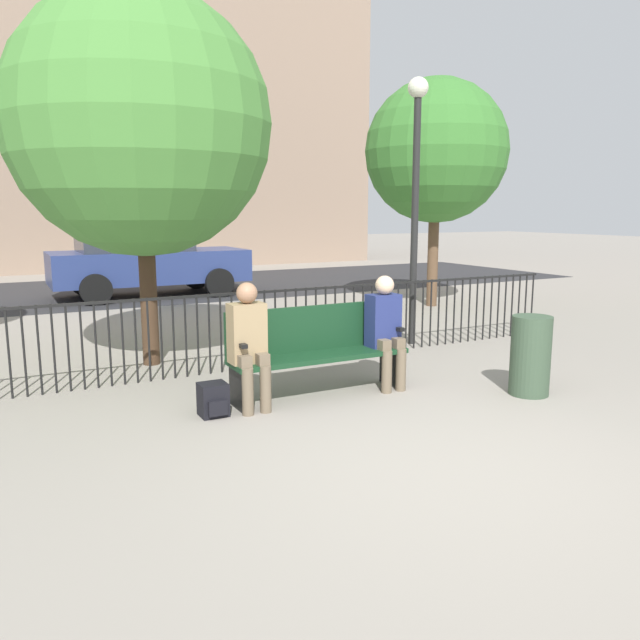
% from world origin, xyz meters
% --- Properties ---
extents(ground_plane, '(80.00, 80.00, 0.00)m').
position_xyz_m(ground_plane, '(0.00, 0.00, 0.00)').
color(ground_plane, gray).
extents(park_bench, '(1.90, 0.45, 0.92)m').
position_xyz_m(park_bench, '(0.00, 2.14, 0.50)').
color(park_bench, '#14381E').
rests_on(park_bench, ground).
extents(seated_person_0, '(0.34, 0.39, 1.23)m').
position_xyz_m(seated_person_0, '(-0.79, 2.01, 0.68)').
color(seated_person_0, brown).
rests_on(seated_person_0, ground).
extents(seated_person_1, '(0.34, 0.39, 1.22)m').
position_xyz_m(seated_person_1, '(0.77, 2.01, 0.68)').
color(seated_person_1, brown).
rests_on(seated_person_1, ground).
extents(backpack, '(0.25, 0.27, 0.31)m').
position_xyz_m(backpack, '(-1.17, 1.97, 0.15)').
color(backpack, black).
rests_on(backpack, ground).
extents(fence_railing, '(9.01, 0.03, 0.95)m').
position_xyz_m(fence_railing, '(-0.02, 3.45, 0.56)').
color(fence_railing, black).
rests_on(fence_railing, ground).
extents(tree_0, '(3.10, 3.10, 4.44)m').
position_xyz_m(tree_0, '(-1.22, 4.26, 2.89)').
color(tree_0, '#422D1E').
rests_on(tree_0, ground).
extents(tree_2, '(2.76, 2.76, 4.41)m').
position_xyz_m(tree_2, '(4.91, 6.50, 3.02)').
color(tree_2, brown).
rests_on(tree_2, ground).
extents(lamp_post, '(0.28, 0.28, 3.67)m').
position_xyz_m(lamp_post, '(2.39, 3.72, 2.43)').
color(lamp_post, black).
rests_on(lamp_post, ground).
extents(street_surface, '(24.00, 6.00, 0.01)m').
position_xyz_m(street_surface, '(0.00, 12.00, 0.00)').
color(street_surface, '#2B2B2D').
rests_on(street_surface, ground).
extents(parked_car_1, '(4.20, 1.94, 1.62)m').
position_xyz_m(parked_car_1, '(0.15, 10.59, 0.84)').
color(parked_car_1, navy).
rests_on(parked_car_1, ground).
extents(building_facade, '(20.00, 6.00, 14.78)m').
position_xyz_m(building_facade, '(0.00, 20.00, 7.39)').
color(building_facade, gray).
rests_on(building_facade, ground).
extents(trash_bin, '(0.41, 0.41, 0.83)m').
position_xyz_m(trash_bin, '(1.96, 1.09, 0.41)').
color(trash_bin, '#384C38').
rests_on(trash_bin, ground).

